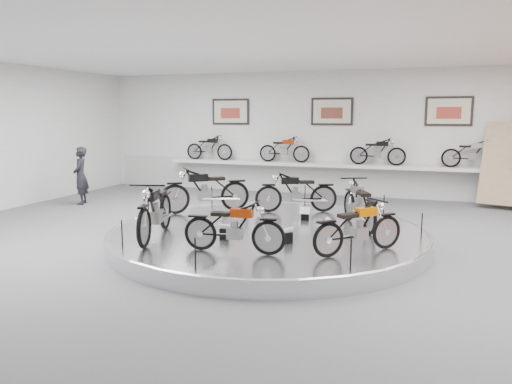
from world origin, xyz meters
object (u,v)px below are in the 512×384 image
(bike_a, at_px, (359,203))
(bike_c, at_px, (205,190))
(bike_d, at_px, (155,210))
(bike_f, at_px, (359,227))
(visitor, at_px, (81,176))
(shelf, at_px, (329,165))
(bike_b, at_px, (296,192))
(bike_e, at_px, (234,227))
(display_platform, at_px, (268,236))

(bike_a, xyz_separation_m, bike_c, (-3.64, 0.35, 0.05))
(bike_d, xyz_separation_m, bike_f, (3.73, 0.20, -0.10))
(bike_a, bearing_deg, visitor, 52.34)
(shelf, relative_size, visitor, 6.56)
(bike_d, height_order, bike_f, bike_d)
(shelf, height_order, bike_b, bike_b)
(bike_c, bearing_deg, bike_f, 110.43)
(bike_d, relative_size, bike_e, 1.23)
(display_platform, bearing_deg, shelf, 90.00)
(bike_f, distance_m, visitor, 9.30)
(bike_e, distance_m, bike_f, 2.08)
(shelf, xyz_separation_m, visitor, (-6.56, -3.86, -0.16))
(display_platform, distance_m, bike_f, 2.37)
(display_platform, xyz_separation_m, visitor, (-6.56, 2.54, 0.69))
(bike_d, relative_size, bike_f, 1.22)
(bike_b, relative_size, bike_e, 1.10)
(shelf, bearing_deg, display_platform, -90.00)
(bike_c, xyz_separation_m, bike_e, (1.93, -3.04, -0.10))
(bike_a, xyz_separation_m, bike_f, (0.26, -2.03, -0.04))
(bike_c, height_order, visitor, visitor)
(shelf, xyz_separation_m, bike_b, (0.08, -4.47, -0.21))
(bike_a, relative_size, bike_e, 1.11)
(bike_f, bearing_deg, bike_b, 75.72)
(shelf, relative_size, bike_f, 7.26)
(bike_c, xyz_separation_m, bike_f, (3.90, -2.38, -0.09))
(bike_c, height_order, bike_d, bike_d)
(shelf, distance_m, visitor, 7.61)
(bike_a, distance_m, bike_b, 1.96)
(display_platform, xyz_separation_m, bike_a, (1.70, 0.83, 0.64))
(shelf, xyz_separation_m, bike_f, (1.96, -7.59, -0.25))
(bike_e, relative_size, bike_f, 0.99)
(bike_c, bearing_deg, bike_d, 55.61)
(bike_b, bearing_deg, bike_f, 99.13)
(bike_c, relative_size, bike_e, 1.22)
(display_platform, relative_size, bike_d, 3.47)
(bike_d, relative_size, visitor, 1.10)
(bike_d, bearing_deg, bike_b, 135.87)
(bike_f, xyz_separation_m, visitor, (-8.52, 3.74, 0.09))
(shelf, distance_m, bike_b, 4.48)
(bike_f, bearing_deg, bike_a, 51.92)
(bike_b, relative_size, visitor, 0.99)
(bike_d, distance_m, bike_f, 3.74)
(shelf, bearing_deg, bike_b, -89.00)
(display_platform, distance_m, bike_e, 1.95)
(bike_b, xyz_separation_m, bike_d, (-1.84, -3.32, 0.06))
(display_platform, xyz_separation_m, bike_f, (1.96, -1.19, 0.60))
(shelf, height_order, bike_d, bike_d)
(display_platform, height_order, bike_c, bike_c)
(display_platform, relative_size, bike_e, 4.26)
(display_platform, height_order, bike_f, bike_f)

